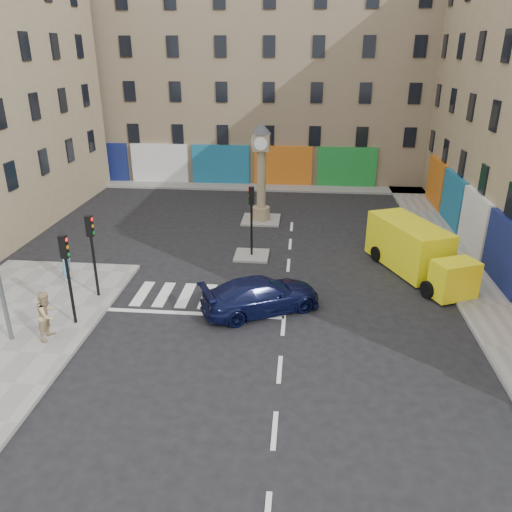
# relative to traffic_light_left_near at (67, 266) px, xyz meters

# --- Properties ---
(ground) EXTENTS (120.00, 120.00, 0.00)m
(ground) POSITION_rel_traffic_light_left_near_xyz_m (8.30, -0.20, -2.62)
(ground) COLOR black
(ground) RESTS_ON ground
(sidewalk_right) EXTENTS (2.60, 30.00, 0.15)m
(sidewalk_right) POSITION_rel_traffic_light_left_near_xyz_m (17.00, 9.80, -2.55)
(sidewalk_right) COLOR gray
(sidewalk_right) RESTS_ON ground
(sidewalk_far) EXTENTS (32.00, 2.40, 0.15)m
(sidewalk_far) POSITION_rel_traffic_light_left_near_xyz_m (4.30, 22.00, -2.55)
(sidewalk_far) COLOR gray
(sidewalk_far) RESTS_ON ground
(island_near) EXTENTS (1.80, 1.80, 0.12)m
(island_near) POSITION_rel_traffic_light_left_near_xyz_m (6.30, 7.80, -2.56)
(island_near) COLOR gray
(island_near) RESTS_ON ground
(island_far) EXTENTS (2.40, 2.40, 0.12)m
(island_far) POSITION_rel_traffic_light_left_near_xyz_m (6.30, 13.80, -2.56)
(island_far) COLOR gray
(island_far) RESTS_ON ground
(building_far) EXTENTS (32.00, 10.00, 17.00)m
(building_far) POSITION_rel_traffic_light_left_near_xyz_m (4.30, 27.80, 5.88)
(building_far) COLOR #7E6A54
(building_far) RESTS_ON ground
(traffic_light_left_near) EXTENTS (0.28, 0.22, 3.70)m
(traffic_light_left_near) POSITION_rel_traffic_light_left_near_xyz_m (0.00, 0.00, 0.00)
(traffic_light_left_near) COLOR black
(traffic_light_left_near) RESTS_ON sidewalk_left
(traffic_light_left_far) EXTENTS (0.28, 0.22, 3.70)m
(traffic_light_left_far) POSITION_rel_traffic_light_left_near_xyz_m (0.00, 2.40, 0.00)
(traffic_light_left_far) COLOR black
(traffic_light_left_far) RESTS_ON sidewalk_left
(traffic_light_island) EXTENTS (0.28, 0.22, 3.70)m
(traffic_light_island) POSITION_rel_traffic_light_left_near_xyz_m (6.30, 7.80, -0.03)
(traffic_light_island) COLOR black
(traffic_light_island) RESTS_ON island_near
(clock_pillar) EXTENTS (1.20, 1.20, 6.10)m
(clock_pillar) POSITION_rel_traffic_light_left_near_xyz_m (6.30, 13.80, 0.93)
(clock_pillar) COLOR #988263
(clock_pillar) RESTS_ON island_far
(navy_sedan) EXTENTS (5.45, 4.18, 1.47)m
(navy_sedan) POSITION_rel_traffic_light_left_near_xyz_m (7.31, 1.93, -1.89)
(navy_sedan) COLOR black
(navy_sedan) RESTS_ON ground
(yellow_van) EXTENTS (4.36, 6.79, 2.38)m
(yellow_van) POSITION_rel_traffic_light_left_near_xyz_m (14.49, 6.51, -1.44)
(yellow_van) COLOR yellow
(yellow_van) RESTS_ON ground
(pedestrian_blue) EXTENTS (0.42, 0.64, 1.73)m
(pedestrian_blue) POSITION_rel_traffic_light_left_near_xyz_m (-2.05, 3.84, -1.61)
(pedestrian_blue) COLOR #61A9DE
(pedestrian_blue) RESTS_ON sidewalk_left
(pedestrian_tan) EXTENTS (0.79, 0.98, 1.90)m
(pedestrian_tan) POSITION_rel_traffic_light_left_near_xyz_m (-0.46, -1.14, -1.52)
(pedestrian_tan) COLOR tan
(pedestrian_tan) RESTS_ON sidewalk_left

